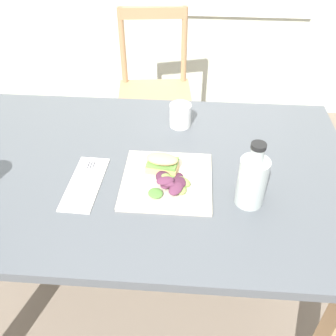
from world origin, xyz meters
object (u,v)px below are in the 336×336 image
sandwich_half_front (162,163)px  cup_extra_side (180,115)px  fork_on_napkin (86,179)px  chair_wooden_far (155,93)px  bottle_cold_brew (252,183)px  plate_lunch (167,181)px  dining_table (146,196)px

sandwich_half_front → cup_extra_side: bearing=81.4°
fork_on_napkin → cup_extra_side: 0.41m
chair_wooden_far → bottle_cold_brew: size_ratio=4.43×
plate_lunch → sandwich_half_front: bearing=113.1°
plate_lunch → bottle_cold_brew: bearing=-15.3°
chair_wooden_far → cup_extra_side: 0.85m
dining_table → plate_lunch: size_ratio=4.92×
plate_lunch → cup_extra_side: 0.31m
bottle_cold_brew → cup_extra_side: (-0.21, 0.37, -0.03)m
dining_table → plate_lunch: 0.17m
dining_table → chair_wooden_far: size_ratio=1.47×
fork_on_napkin → sandwich_half_front: bearing=12.5°
dining_table → sandwich_half_front: size_ratio=12.60×
sandwich_half_front → cup_extra_side: (0.04, 0.26, 0.00)m
dining_table → plate_lunch: (0.08, -0.07, 0.13)m
dining_table → bottle_cold_brew: bottle_cold_brew is taller
chair_wooden_far → bottle_cold_brew: 1.24m
sandwich_half_front → bottle_cold_brew: bearing=-22.7°
fork_on_napkin → cup_extra_side: (0.26, 0.31, 0.04)m
fork_on_napkin → cup_extra_side: cup_extra_side is taller
dining_table → sandwich_half_front: 0.18m
chair_wooden_far → cup_extra_side: bearing=-77.1°
sandwich_half_front → fork_on_napkin: (-0.22, -0.05, -0.03)m
plate_lunch → cup_extra_side: (0.02, 0.30, 0.04)m
chair_wooden_far → fork_on_napkin: 1.12m
chair_wooden_far → cup_extra_side: (0.17, -0.76, 0.33)m
plate_lunch → bottle_cold_brew: (0.23, -0.06, 0.06)m
dining_table → sandwich_half_front: (0.06, -0.03, 0.17)m
plate_lunch → sandwich_half_front: (-0.02, 0.04, 0.03)m
dining_table → bottle_cold_brew: size_ratio=6.52×
chair_wooden_far → sandwich_half_front: bearing=-82.5°
sandwich_half_front → fork_on_napkin: 0.23m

